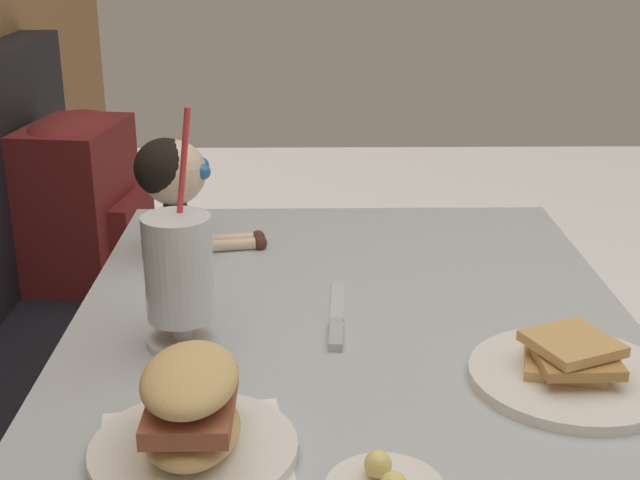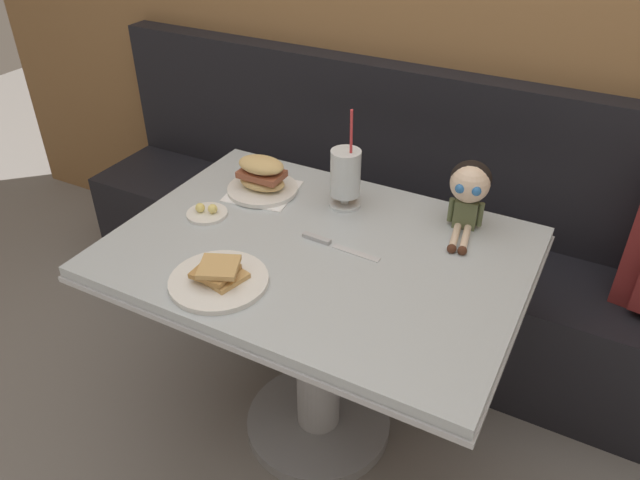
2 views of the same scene
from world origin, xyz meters
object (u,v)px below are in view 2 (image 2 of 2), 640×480
Objects in this scene: butter_knife at (327,242)px; sandwich_plate at (262,179)px; toast_plate at (219,278)px; milkshake_glass at (345,176)px; seated_doll at (470,187)px; butter_saucer at (207,212)px.

sandwich_plate is at bearing 152.76° from butter_knife.
milkshake_glass is at bearing 77.50° from toast_plate.
butter_knife is at bearing -139.01° from seated_doll.
milkshake_glass reaches higher than butter_saucer.
milkshake_glass is 1.40× the size of seated_doll.
butter_saucer is (-0.07, -0.20, -0.04)m from sandwich_plate.
toast_plate is 1.09× the size of sandwich_plate.
milkshake_glass reaches higher than butter_knife.
toast_plate is 0.32m from butter_knife.
seated_doll is at bearing 9.45° from sandwich_plate.
butter_knife is at bearing -27.24° from sandwich_plate.
sandwich_plate is 1.01× the size of seated_doll.
seated_doll reaches higher than toast_plate.
milkshake_glass is 2.63× the size of butter_saucer.
seated_doll is (0.61, 0.10, 0.08)m from sandwich_plate.
sandwich_plate is at bearing 70.80° from butter_saucer.
seated_doll is at bearing 9.05° from milkshake_glass.
sandwich_plate is (-0.15, 0.44, 0.03)m from toast_plate.
butter_saucer is at bearing -156.39° from seated_doll.
toast_plate is at bearing -102.50° from milkshake_glass.
butter_saucer is at bearing -143.83° from milkshake_glass.
butter_knife is at bearing 60.91° from toast_plate.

